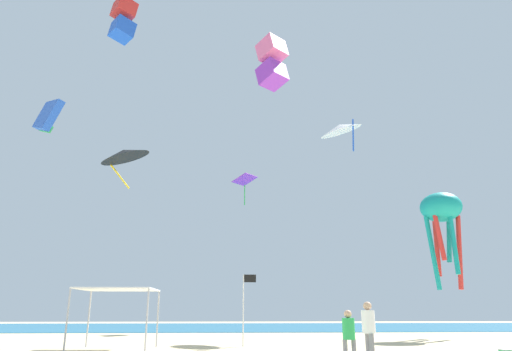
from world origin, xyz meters
The scene contains 12 objects.
ocean_strip centered at (0.00, 32.48, 0.01)m, with size 110.00×25.57×0.03m, color #1E6B93.
canopy_tent centered at (-5.89, 5.04, 2.33)m, with size 3.14×2.94×2.45m.
person_near_tent centered at (2.48, -1.04, 0.92)m, with size 0.42×0.37×1.57m.
person_leftmost centered at (3.45, 0.13, 1.08)m, with size 0.44×0.49×1.84m.
banner_flag centered at (-0.42, 6.19, 1.93)m, with size 0.61×0.06×3.15m.
kite_delta_white centered at (6.57, 14.53, 14.03)m, with size 4.04×4.04×2.90m.
kite_box_pink centered at (1.14, 8.28, 15.46)m, with size 2.00×2.03×3.05m.
kite_diamond_purple centered at (0.09, 24.02, 12.69)m, with size 2.40×2.40×2.64m.
kite_parafoil_blue centered at (-12.12, 10.37, 12.64)m, with size 3.87×5.40×3.82m.
kite_octopus_teal centered at (12.28, 12.50, 7.57)m, with size 3.63×3.63×6.07m.
kite_delta_black centered at (-7.87, 12.22, 11.00)m, with size 4.08×4.08×2.65m.
kite_box_red centered at (-9.90, 16.55, 23.73)m, with size 2.31×2.27×3.46m.
Camera 1 is at (-1.15, -15.48, 1.55)m, focal length 32.23 mm.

